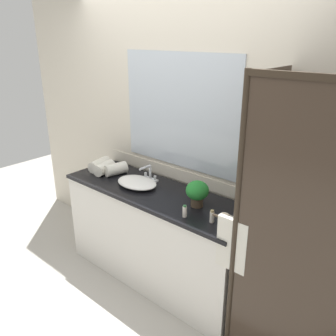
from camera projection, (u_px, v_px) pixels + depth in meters
ground_plane at (156, 276)px, 3.35m from camera, size 8.00×8.00×0.00m
wall_back_with_mirror at (181, 137)px, 3.12m from camera, size 4.40×0.06×2.60m
vanity_cabinet at (156, 235)px, 3.19m from camera, size 1.80×0.58×0.90m
shower_enclosure at (290, 241)px, 2.07m from camera, size 1.20×0.59×2.00m
sink_basin at (137, 182)px, 3.12m from camera, size 0.40×0.28×0.06m
faucet at (149, 175)px, 3.23m from camera, size 0.17×0.16×0.15m
potted_plant at (197, 192)px, 2.72m from camera, size 0.18×0.18×0.21m
soap_dish at (226, 215)px, 2.59m from camera, size 0.10×0.07×0.04m
amenity_bottle_lotion at (212, 216)px, 2.51m from camera, size 0.03×0.03×0.10m
amenity_bottle_shampoo at (185, 211)px, 2.58m from camera, size 0.03×0.03×0.09m
rolled_towel_near_edge at (100, 165)px, 3.48m from camera, size 0.16×0.25×0.11m
rolled_towel_middle at (104, 168)px, 3.39m from camera, size 0.16×0.24×0.11m
rolled_towel_far_edge at (116, 169)px, 3.36m from camera, size 0.16×0.23×0.11m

